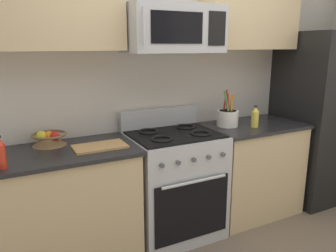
% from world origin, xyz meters
% --- Properties ---
extents(wall_back, '(8.00, 0.10, 2.60)m').
position_xyz_m(wall_back, '(0.00, 1.03, 1.30)').
color(wall_back, beige).
rests_on(wall_back, ground).
extents(counter_left, '(1.01, 0.62, 0.91)m').
position_xyz_m(counter_left, '(-0.89, 0.65, 0.46)').
color(counter_left, tan).
rests_on(counter_left, ground).
extents(range_oven, '(0.76, 0.66, 1.09)m').
position_xyz_m(range_oven, '(-0.00, 0.65, 0.47)').
color(range_oven, '#B2B5BA').
rests_on(range_oven, ground).
extents(counter_right, '(0.95, 0.62, 0.91)m').
position_xyz_m(counter_right, '(0.86, 0.65, 0.46)').
color(counter_right, tan).
rests_on(counter_right, ground).
extents(refrigerator, '(0.84, 0.73, 1.78)m').
position_xyz_m(refrigerator, '(1.78, 0.64, 0.89)').
color(refrigerator, black).
rests_on(refrigerator, ground).
extents(microwave, '(0.77, 0.44, 0.37)m').
position_xyz_m(microwave, '(-0.00, 0.68, 1.77)').
color(microwave, '#B2B5BA').
extents(upper_cabinets_right, '(0.94, 0.34, 0.77)m').
position_xyz_m(upper_cabinets_right, '(0.87, 0.81, 1.99)').
color(upper_cabinets_right, tan).
extents(utensil_crock, '(0.20, 0.20, 0.34)m').
position_xyz_m(utensil_crock, '(0.59, 0.71, 0.99)').
color(utensil_crock, white).
rests_on(utensil_crock, counter_right).
extents(fruit_basket, '(0.26, 0.26, 0.11)m').
position_xyz_m(fruit_basket, '(-0.98, 0.83, 0.96)').
color(fruit_basket, brown).
rests_on(fruit_basket, counter_left).
extents(cutting_board, '(0.39, 0.23, 0.02)m').
position_xyz_m(cutting_board, '(-0.65, 0.60, 0.92)').
color(cutting_board, tan).
rests_on(cutting_board, counter_left).
extents(bottle_hot_sauce, '(0.05, 0.05, 0.21)m').
position_xyz_m(bottle_hot_sauce, '(-1.30, 0.46, 1.01)').
color(bottle_hot_sauce, red).
rests_on(bottle_hot_sauce, counter_left).
extents(bottle_oil, '(0.07, 0.07, 0.20)m').
position_xyz_m(bottle_oil, '(0.79, 0.56, 1.00)').
color(bottle_oil, gold).
rests_on(bottle_oil, counter_right).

